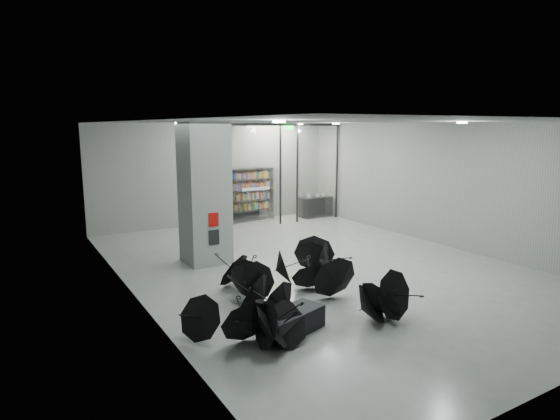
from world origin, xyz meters
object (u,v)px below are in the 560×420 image
column (205,194)px  shop_counter (316,207)px  bookshelf (250,195)px  bench (292,322)px  umbrella_cluster (294,294)px

column → shop_counter: size_ratio=2.80×
shop_counter → bookshelf: bearing=162.8°
bench → umbrella_cluster: 1.27m
column → umbrella_cluster: size_ratio=0.76×
shop_counter → bench: bearing=-130.3°
column → umbrella_cluster: column is taller
column → bookshelf: bearing=50.8°
column → shop_counter: column is taller
bookshelf → shop_counter: bookshelf is taller
bookshelf → umbrella_cluster: size_ratio=0.42×
bookshelf → shop_counter: size_ratio=1.53×
column → umbrella_cluster: (0.29, -4.29, -1.70)m
column → shop_counter: 7.99m
shop_counter → umbrella_cluster: bearing=-130.7°
bookshelf → column: bearing=-138.6°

